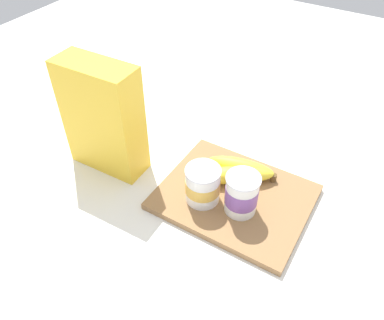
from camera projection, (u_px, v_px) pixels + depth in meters
ground_plane at (234, 199)px, 0.83m from camera, size 2.40×2.40×0.00m
cutting_board at (234, 197)px, 0.82m from camera, size 0.31×0.25×0.02m
cereal_box at (103, 118)px, 0.83m from camera, size 0.18×0.08×0.26m
yogurt_cup_front at (242, 194)px, 0.76m from camera, size 0.07×0.07×0.09m
yogurt_cup_back at (203, 185)px, 0.78m from camera, size 0.07×0.07×0.08m
banana_bunch at (236, 172)px, 0.84m from camera, size 0.17×0.13×0.04m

